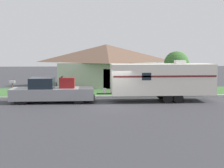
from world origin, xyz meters
TOP-DOWN VIEW (x-y plane):
  - ground_plane at (0.00, 0.00)m, footprint 120.00×120.00m
  - curb_strip at (0.00, 3.75)m, footprint 80.00×0.30m
  - lawn_strip at (0.00, 7.40)m, footprint 80.00×7.00m
  - house_across_street at (0.09, 13.39)m, footprint 11.39×7.88m
  - pickup_truck at (-4.78, 1.47)m, footprint 6.42×2.09m
  - travel_trailer at (3.85, 1.47)m, footprint 9.15×2.46m
  - mailbox at (-8.54, 4.70)m, footprint 0.48×0.20m
  - tree_in_yard at (6.29, 6.05)m, footprint 2.32×2.32m

SIDE VIEW (x-z plane):
  - ground_plane at x=0.00m, z-range 0.00..0.00m
  - lawn_strip at x=0.00m, z-range 0.00..0.03m
  - curb_strip at x=0.00m, z-range 0.00..0.14m
  - pickup_truck at x=-4.78m, z-range -0.16..1.88m
  - mailbox at x=-8.54m, z-range 0.38..1.79m
  - travel_trailer at x=3.85m, z-range 0.15..3.38m
  - house_across_street at x=0.09m, z-range 0.09..4.83m
  - tree_in_yard at x=6.29m, z-range 0.80..4.75m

